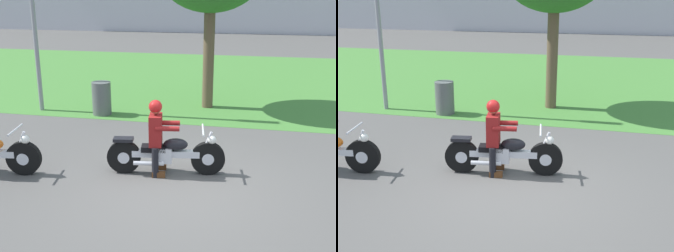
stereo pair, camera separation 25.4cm
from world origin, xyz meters
TOP-DOWN VIEW (x-y plane):
  - ground at (0.00, 0.00)m, footprint 120.00×120.00m
  - grass_verge at (0.00, 9.59)m, footprint 60.00×12.00m
  - motorcycle_lead at (-0.39, 0.60)m, footprint 2.14×0.70m
  - rider_lead at (-0.56, 0.58)m, footprint 0.60×0.52m
  - trash_can at (-2.90, 4.06)m, footprint 0.51×0.51m

SIDE VIEW (x-z plane):
  - ground at x=0.00m, z-range 0.00..0.00m
  - grass_verge at x=0.00m, z-range 0.00..0.01m
  - motorcycle_lead at x=-0.39m, z-range -0.05..0.82m
  - trash_can at x=-2.90m, z-range 0.00..0.89m
  - rider_lead at x=-0.56m, z-range 0.11..1.50m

